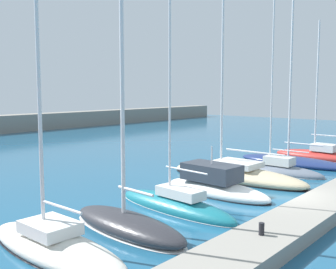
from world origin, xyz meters
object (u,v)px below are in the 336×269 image
(sailboat_navy_eighth, at_px, (293,159))
(motorboat_white_fifth, at_px, (215,186))
(sailboat_sand_sixth, at_px, (236,174))
(sailboat_red_ninth, at_px, (318,155))
(sailboat_charcoal_third, at_px, (127,223))
(dock_bollard, at_px, (262,229))
(sailboat_slate_seventh, at_px, (279,170))
(sailboat_ivory_second, at_px, (54,245))
(sailboat_teal_fourth, at_px, (175,206))

(sailboat_navy_eighth, bearing_deg, motorboat_white_fifth, 94.46)
(sailboat_sand_sixth, relative_size, sailboat_red_ninth, 1.36)
(sailboat_charcoal_third, relative_size, dock_bollard, 27.87)
(sailboat_red_ninth, distance_m, dock_bollard, 21.64)
(sailboat_charcoal_third, xyz_separation_m, sailboat_red_ninth, (22.50, 0.54, -0.08))
(motorboat_white_fifth, distance_m, sailboat_red_ninth, 15.11)
(motorboat_white_fifth, relative_size, dock_bollard, 15.43)
(sailboat_navy_eighth, bearing_deg, sailboat_red_ninth, -97.26)
(sailboat_slate_seventh, distance_m, dock_bollard, 14.43)
(sailboat_charcoal_third, height_order, sailboat_navy_eighth, sailboat_navy_eighth)
(sailboat_ivory_second, bearing_deg, sailboat_red_ninth, -88.32)
(sailboat_charcoal_third, distance_m, sailboat_red_ninth, 22.51)
(sailboat_ivory_second, height_order, dock_bollard, sailboat_ivory_second)
(sailboat_ivory_second, bearing_deg, sailboat_charcoal_third, -95.33)
(sailboat_ivory_second, bearing_deg, sailboat_slate_seventh, -88.38)
(sailboat_navy_eighth, height_order, sailboat_red_ninth, sailboat_navy_eighth)
(sailboat_teal_fourth, bearing_deg, sailboat_red_ninth, -84.00)
(sailboat_teal_fourth, bearing_deg, sailboat_navy_eighth, -81.63)
(motorboat_white_fifth, bearing_deg, sailboat_charcoal_third, 98.53)
(sailboat_teal_fourth, relative_size, dock_bollard, 26.02)
(sailboat_slate_seventh, bearing_deg, sailboat_ivory_second, 91.09)
(sailboat_sand_sixth, xyz_separation_m, sailboat_slate_seventh, (3.60, -1.21, -0.11))
(sailboat_charcoal_third, distance_m, sailboat_teal_fourth, 3.66)
(sailboat_red_ninth, bearing_deg, sailboat_navy_eighth, 83.35)
(motorboat_white_fifth, xyz_separation_m, sailboat_sand_sixth, (3.93, 0.98, -0.10))
(dock_bollard, bearing_deg, sailboat_red_ninth, 15.07)
(sailboat_charcoal_third, relative_size, motorboat_white_fifth, 1.81)
(sailboat_teal_fourth, height_order, sailboat_red_ninth, sailboat_red_ninth)
(sailboat_charcoal_third, distance_m, sailboat_sand_sixth, 11.44)
(sailboat_teal_fourth, bearing_deg, sailboat_charcoal_third, 103.17)
(sailboat_charcoal_third, distance_m, dock_bollard, 5.35)
(sailboat_ivory_second, distance_m, sailboat_slate_seventh, 18.11)
(sailboat_ivory_second, relative_size, sailboat_charcoal_third, 1.02)
(sailboat_sand_sixth, xyz_separation_m, sailboat_navy_eighth, (7.49, -0.53, 0.07))
(sailboat_teal_fourth, xyz_separation_m, sailboat_red_ninth, (18.88, 0.07, 0.10))
(sailboat_sand_sixth, distance_m, sailboat_slate_seventh, 3.80)
(sailboat_navy_eighth, relative_size, sailboat_red_ninth, 1.61)
(motorboat_white_fifth, bearing_deg, sailboat_teal_fourth, 96.65)
(sailboat_navy_eighth, xyz_separation_m, sailboat_red_ninth, (3.70, -0.62, -0.10))
(sailboat_sand_sixth, distance_m, sailboat_red_ninth, 11.24)
(motorboat_white_fifth, bearing_deg, sailboat_slate_seventh, -88.71)
(sailboat_sand_sixth, height_order, sailboat_red_ninth, sailboat_sand_sixth)
(sailboat_slate_seventh, relative_size, sailboat_red_ninth, 1.09)
(sailboat_sand_sixth, bearing_deg, sailboat_red_ninth, -94.31)
(sailboat_charcoal_third, height_order, sailboat_slate_seventh, sailboat_slate_seventh)
(sailboat_sand_sixth, bearing_deg, sailboat_ivory_second, 96.69)
(sailboat_charcoal_third, xyz_separation_m, sailboat_sand_sixth, (11.31, 1.68, -0.06))
(sailboat_slate_seventh, bearing_deg, sailboat_navy_eighth, -79.20)
(sailboat_charcoal_third, bearing_deg, sailboat_ivory_second, 88.66)
(sailboat_red_ninth, height_order, dock_bollard, sailboat_red_ninth)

